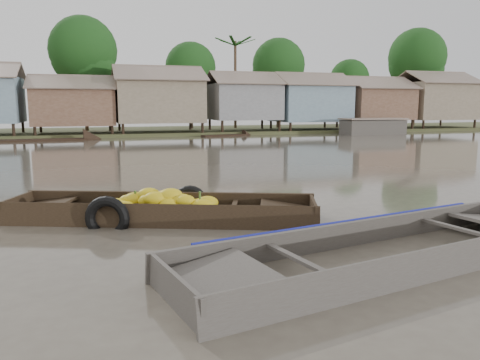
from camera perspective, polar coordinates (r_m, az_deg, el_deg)
name	(u,v)px	position (r m, az deg, el deg)	size (l,w,h in m)	color
ground	(243,235)	(8.62, 0.35, -6.75)	(120.00, 120.00, 0.00)	#534A3F
riverbank	(161,96)	(40.15, -9.59, 10.04)	(120.00, 12.47, 10.22)	#384723
banana_boat	(157,210)	(9.88, -10.04, -3.62)	(6.49, 3.70, 0.91)	black
viewer_boat	(390,257)	(7.62, 17.79, -8.95)	(7.35, 3.19, 0.57)	#47413C
distant_boats	(292,133)	(35.06, 6.37, 5.75)	(46.89, 14.46, 1.38)	black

